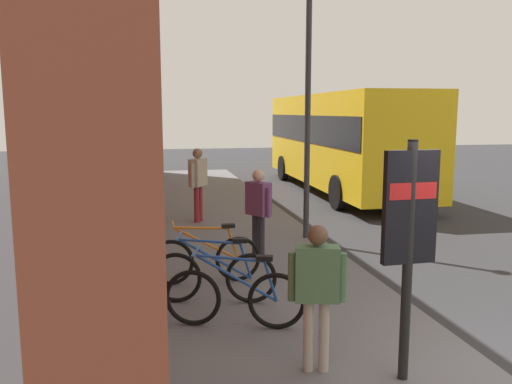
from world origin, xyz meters
TOP-DOWN VIEW (x-y plane):
  - ground at (6.00, -1.00)m, footprint 60.00×60.00m
  - sidewalk_pavement at (8.00, 1.75)m, footprint 24.00×3.50m
  - station_facade at (8.99, 3.80)m, footprint 22.00×0.65m
  - bicycle_under_window at (1.96, 2.56)m, footprint 0.68×1.70m
  - bicycle_by_door at (2.86, 2.70)m, footprint 0.57×1.74m
  - bicycle_leaning_wall at (3.75, 2.73)m, footprint 0.48×1.77m
  - transit_info_sign at (0.36, 1.11)m, footprint 0.11×0.55m
  - city_bus at (13.22, -3.00)m, footprint 10.55×2.80m
  - pedestrian_crossing_street at (8.46, 2.39)m, footprint 0.58×0.50m
  - pedestrian_near_bus at (5.00, 1.62)m, footprint 0.55×0.44m
  - pedestrian_by_facade at (0.70, 1.92)m, footprint 0.33×0.57m
  - street_lamp at (6.35, 0.30)m, footprint 0.28×0.28m

SIDE VIEW (x-z plane):
  - ground at x=6.00m, z-range 0.00..0.00m
  - sidewalk_pavement at x=8.00m, z-range 0.00..0.12m
  - bicycle_under_window at x=1.96m, z-range 0.02..1.00m
  - bicycle_by_door at x=2.86m, z-range 0.02..1.00m
  - bicycle_leaning_wall at x=3.75m, z-range 0.02..1.00m
  - pedestrian_by_facade at x=0.70m, z-range 0.29..1.83m
  - pedestrian_near_bus at x=5.00m, z-range 0.30..1.93m
  - pedestrian_crossing_street at x=8.46m, z-range 0.32..2.11m
  - transit_info_sign at x=0.36m, z-range 0.52..2.92m
  - city_bus at x=13.22m, z-range 0.24..3.59m
  - street_lamp at x=6.35m, z-range 0.61..6.14m
  - station_facade at x=8.99m, z-range 0.00..7.78m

